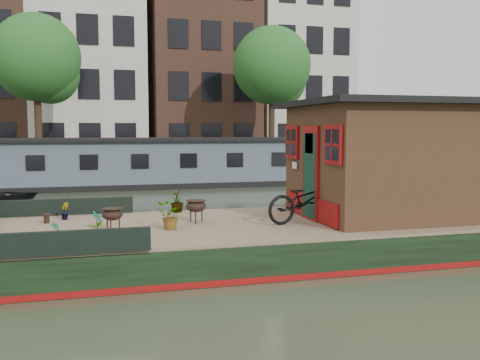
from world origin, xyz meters
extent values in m
plane|color=#2C3723|center=(0.00, 0.00, 0.00)|extent=(120.00, 120.00, 0.00)
cube|color=black|center=(0.00, 0.00, 0.30)|extent=(12.00, 4.00, 0.60)
cube|color=maroon|center=(0.00, 0.00, 0.06)|extent=(12.02, 4.02, 0.10)
cube|color=#967D5D|center=(0.00, 0.00, 0.62)|extent=(11.80, 3.80, 0.05)
cube|color=black|center=(-4.50, 1.92, 0.82)|extent=(3.00, 0.12, 0.35)
cube|color=black|center=(-4.50, -1.92, 0.82)|extent=(3.00, 0.12, 0.35)
cube|color=#341E14|center=(2.20, 0.00, 1.80)|extent=(3.50, 3.00, 2.30)
cube|color=black|center=(2.20, 0.00, 3.01)|extent=(4.00, 3.50, 0.12)
cube|color=maroon|center=(0.42, 0.00, 1.60)|extent=(0.06, 0.80, 1.90)
cube|color=black|center=(0.40, 0.00, 1.55)|extent=(0.04, 0.64, 1.70)
cube|color=maroon|center=(0.42, -1.05, 2.20)|extent=(0.06, 0.72, 0.72)
cube|color=maroon|center=(0.42, 1.05, 2.20)|extent=(0.06, 0.72, 0.72)
imported|color=black|center=(0.20, -0.32, 1.10)|extent=(1.80, 0.93, 0.90)
imported|color=brown|center=(-3.78, -0.73, 0.87)|extent=(0.27, 0.28, 0.45)
imported|color=brown|center=(-4.41, 1.31, 0.82)|extent=(0.18, 0.21, 0.35)
imported|color=#A15B2F|center=(-2.50, -0.33, 0.90)|extent=(0.50, 0.45, 0.50)
imported|color=brown|center=(-2.05, 1.70, 0.90)|extent=(0.35, 0.35, 0.51)
imported|color=brown|center=(-4.45, -0.87, 0.81)|extent=(0.20, 0.20, 0.31)
cylinder|color=black|center=(-4.73, 0.94, 0.74)|extent=(0.16, 0.16, 0.19)
cube|color=#46505D|center=(0.00, 14.00, 1.00)|extent=(20.00, 4.00, 2.00)
cube|color=black|center=(0.00, 14.00, 2.05)|extent=(20.40, 4.40, 0.12)
cube|color=black|center=(0.00, 14.00, 0.12)|extent=(20.00, 4.05, 0.24)
cube|color=#47443F|center=(0.00, 20.50, 0.45)|extent=(60.00, 6.00, 0.90)
cube|color=#B7B2A3|center=(-4.00, 27.50, 8.25)|extent=(7.00, 8.00, 16.50)
cube|color=brown|center=(3.50, 27.50, 7.75)|extent=(7.00, 8.00, 15.50)
cube|color=#B7B2A3|center=(10.50, 27.50, 8.00)|extent=(6.50, 8.00, 16.00)
cylinder|color=#332316|center=(-6.50, 19.00, 2.90)|extent=(0.36, 0.36, 4.00)
sphere|color=#1E4818|center=(-6.50, 19.00, 6.10)|extent=(4.40, 4.40, 4.40)
sphere|color=#1E4818|center=(-5.90, 19.30, 5.30)|extent=(3.00, 3.00, 3.00)
cylinder|color=#332316|center=(6.00, 19.00, 2.90)|extent=(0.36, 0.36, 4.00)
sphere|color=#1E4818|center=(6.00, 19.00, 6.10)|extent=(4.40, 4.40, 4.40)
sphere|color=#1E4818|center=(6.60, 19.30, 5.30)|extent=(3.00, 3.00, 3.00)
camera|label=1|loc=(-3.80, -10.02, 2.47)|focal=40.00mm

